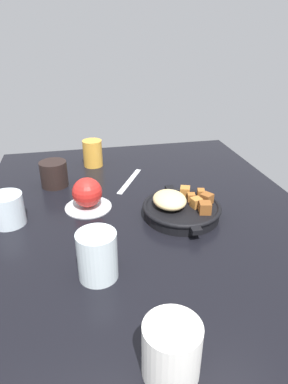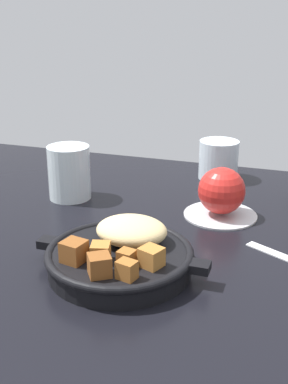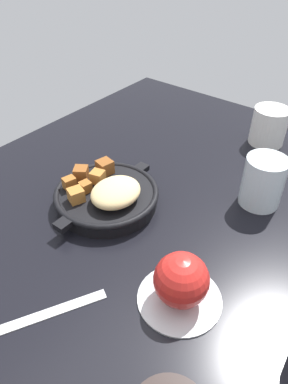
{
  "view_description": "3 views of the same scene",
  "coord_description": "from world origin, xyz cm",
  "views": [
    {
      "loc": [
        -72.38,
        16.44,
        45.24
      ],
      "look_at": [
        1.99,
        0.81,
        7.04
      ],
      "focal_mm": 31.59,
      "sensor_mm": 36.0,
      "label": 1
    },
    {
      "loc": [
        22.31,
        -64.8,
        34.27
      ],
      "look_at": [
        -0.82,
        4.19,
        6.91
      ],
      "focal_mm": 46.69,
      "sensor_mm": 36.0,
      "label": 2
    },
    {
      "loc": [
        37.93,
        30.32,
        45.82
      ],
      "look_at": [
        0.3,
        0.76,
        7.82
      ],
      "focal_mm": 33.54,
      "sensor_mm": 36.0,
      "label": 3
    }
  ],
  "objects": [
    {
      "name": "ground_plane",
      "position": [
        0.0,
        0.0,
        -1.2
      ],
      "size": [
        116.13,
        87.83,
        2.4
      ],
      "primitive_type": "cube",
      "color": "black"
    },
    {
      "name": "saucer_plate",
      "position": [
        9.58,
        14.76,
        0.3
      ],
      "size": [
        12.67,
        12.67,
        0.6
      ],
      "primitive_type": "cylinder",
      "color": "#B7BABF",
      "rests_on": "ground_plane"
    },
    {
      "name": "red_apple",
      "position": [
        9.58,
        14.76,
        4.63
      ],
      "size": [
        8.06,
        8.06,
        8.06
      ],
      "primitive_type": "sphere",
      "color": "red",
      "rests_on": "saucer_plate"
    },
    {
      "name": "water_glass_tall",
      "position": [
        -18.95,
        14.42,
        5.01
      ],
      "size": [
        7.86,
        7.86,
        10.01
      ],
      "primitive_type": "cylinder",
      "color": "silver",
      "rests_on": "ground_plane"
    },
    {
      "name": "cast_iron_skillet",
      "position": [
        0.23,
        -8.45,
        2.46
      ],
      "size": [
        24.54,
        20.29,
        6.64
      ],
      "color": "black",
      "rests_on": "ground_plane"
    },
    {
      "name": "water_glass_short",
      "position": [
        5.39,
        34.57,
        4.02
      ],
      "size": [
        8.18,
        8.18,
        8.03
      ],
      "primitive_type": "cylinder",
      "color": "silver",
      "rests_on": "ground_plane"
    }
  ]
}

